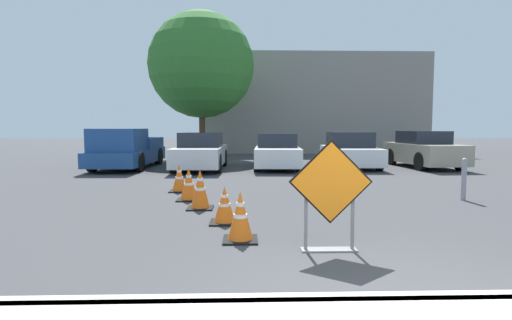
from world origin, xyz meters
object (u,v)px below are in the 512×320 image
road_closed_sign (330,191)px  traffic_cone_nearest (240,217)px  pickup_truck (126,151)px  bollard_nearest (464,178)px  traffic_cone_fifth (179,178)px  traffic_cone_second (225,205)px  traffic_cone_fourth (189,184)px  parked_car_fourth (424,150)px  traffic_cone_third (200,189)px  parked_car_second (277,152)px  parked_car_nearest (201,152)px  parked_car_third (350,151)px

road_closed_sign → traffic_cone_nearest: (-1.19, 0.55, -0.46)m
pickup_truck → bollard_nearest: pickup_truck is taller
traffic_cone_fifth → traffic_cone_second: bearing=-68.8°
traffic_cone_fourth → parked_car_fourth: size_ratio=0.18×
road_closed_sign → traffic_cone_second: bearing=132.1°
road_closed_sign → traffic_cone_third: road_closed_sign is taller
traffic_cone_fourth → parked_car_fourth: (8.66, 7.21, 0.35)m
parked_car_second → parked_car_fourth: size_ratio=1.09×
traffic_cone_fourth → bollard_nearest: 6.22m
traffic_cone_second → parked_car_nearest: bearing=98.6°
traffic_cone_fourth → parked_car_third: parked_car_third is taller
parked_car_nearest → parked_car_fourth: parked_car_fourth is taller
traffic_cone_nearest → traffic_cone_second: traffic_cone_nearest is taller
parked_car_second → bollard_nearest: (3.63, -7.36, -0.15)m
parked_car_nearest → parked_car_third: bearing=-173.0°
road_closed_sign → pickup_truck: 12.39m
traffic_cone_fifth → bollard_nearest: bearing=-12.1°
traffic_cone_nearest → parked_car_fourth: bearing=54.6°
traffic_cone_second → bollard_nearest: 5.67m
road_closed_sign → pickup_truck: bearing=118.3°
traffic_cone_fifth → parked_car_third: size_ratio=0.17×
parked_car_fourth → traffic_cone_third: bearing=40.6°
parked_car_second → parked_car_fourth: (6.07, 0.05, 0.05)m
traffic_cone_third → parked_car_third: size_ratio=0.19×
traffic_cone_third → traffic_cone_fourth: size_ratio=1.10×
traffic_cone_fifth → bollard_nearest: (6.63, -1.43, 0.16)m
traffic_cone_fifth → pickup_truck: bearing=117.8°
traffic_cone_fourth → bollard_nearest: size_ratio=0.77×
road_closed_sign → traffic_cone_second: size_ratio=2.34×
parked_car_third → bollard_nearest: size_ratio=4.38×
traffic_cone_fourth → parked_car_third: size_ratio=0.17×
traffic_cone_second → parked_car_fourth: parked_car_fourth is taller
pickup_truck → parked_car_third: (9.12, 0.27, -0.05)m
pickup_truck → parked_car_fourth: (12.15, 0.13, -0.01)m
road_closed_sign → traffic_cone_nearest: bearing=155.3°
pickup_truck → traffic_cone_fifth: bearing=119.1°
traffic_cone_second → parked_car_third: (4.71, 9.56, 0.36)m
parked_car_fourth → traffic_cone_fourth: bearing=35.8°
traffic_cone_nearest → bollard_nearest: bearing=31.6°
traffic_cone_second → traffic_cone_third: bearing=114.0°
traffic_cone_second → bollard_nearest: (5.30, 2.01, 0.20)m
parked_car_second → road_closed_sign: bearing=92.3°
traffic_cone_nearest → traffic_cone_second: 1.11m
traffic_cone_third → traffic_cone_fourth: bearing=110.5°
traffic_cone_fifth → parked_car_nearest: (-0.03, 5.55, 0.33)m
parked_car_second → parked_car_third: bearing=-173.1°
traffic_cone_third → parked_car_nearest: parked_car_nearest is taller
pickup_truck → parked_car_second: bearing=-177.9°
traffic_cone_second → traffic_cone_nearest: bearing=-75.4°
road_closed_sign → pickup_truck: (-5.88, 10.91, -0.09)m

